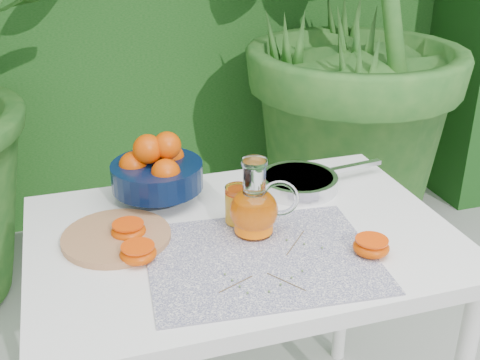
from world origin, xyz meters
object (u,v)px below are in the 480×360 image
object	(u,v)px
fruit_bowl	(156,170)
juice_pitcher	(255,208)
cutting_board	(117,237)
saute_pan	(300,182)
white_table	(242,261)

from	to	relation	value
fruit_bowl	juice_pitcher	bearing A→B (deg)	-53.04
juice_pitcher	cutting_board	bearing A→B (deg)	167.83
fruit_bowl	saute_pan	bearing A→B (deg)	-7.85
fruit_bowl	cutting_board	bearing A→B (deg)	-126.10
fruit_bowl	saute_pan	distance (m)	0.39
saute_pan	juice_pitcher	bearing A→B (deg)	-135.07
cutting_board	fruit_bowl	distance (m)	0.23
white_table	cutting_board	distance (m)	0.31
white_table	cutting_board	size ratio (longest dim) A/B	3.95
white_table	juice_pitcher	world-z (taller)	juice_pitcher
cutting_board	fruit_bowl	xyz separation A→B (m)	(0.13, 0.18, 0.08)
white_table	fruit_bowl	distance (m)	0.33
cutting_board	juice_pitcher	bearing A→B (deg)	-12.17
white_table	fruit_bowl	world-z (taller)	fruit_bowl
saute_pan	fruit_bowl	bearing A→B (deg)	172.15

